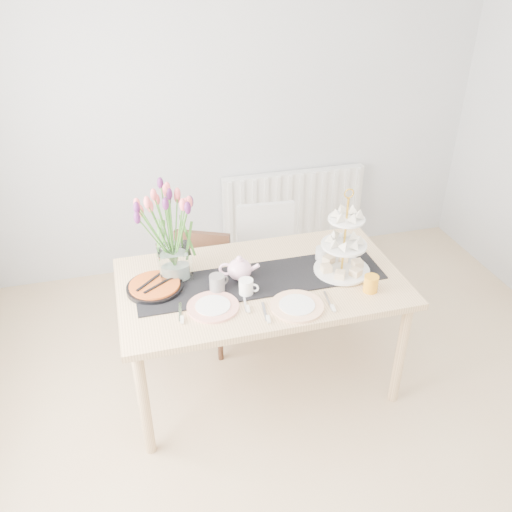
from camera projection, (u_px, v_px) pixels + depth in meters
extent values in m
plane|color=tan|center=(331.00, 468.00, 2.87)|extent=(4.50, 4.50, 0.00)
plane|color=#B3B5B8|center=(231.00, 107.00, 4.05)|extent=(4.00, 0.00, 4.00)
cube|color=white|center=(293.00, 205.00, 4.55)|extent=(1.20, 0.08, 0.60)
cube|color=tan|center=(261.00, 283.00, 3.07)|extent=(1.60, 0.90, 0.04)
cylinder|color=tan|center=(144.00, 404.00, 2.79)|extent=(0.06, 0.06, 0.71)
cylinder|color=tan|center=(400.00, 354.00, 3.11)|extent=(0.06, 0.06, 0.71)
cylinder|color=tan|center=(133.00, 316.00, 3.42)|extent=(0.06, 0.06, 0.71)
cylinder|color=tan|center=(348.00, 282.00, 3.74)|extent=(0.06, 0.06, 0.71)
cube|color=#352013|center=(198.00, 294.00, 3.58)|extent=(0.49, 0.49, 0.04)
cube|color=#352013|center=(203.00, 256.00, 3.62)|extent=(0.36, 0.19, 0.35)
cylinder|color=#352013|center=(167.00, 332.00, 3.56)|extent=(0.04, 0.04, 0.36)
cylinder|color=#352013|center=(220.00, 338.00, 3.51)|extent=(0.04, 0.04, 0.36)
cylinder|color=#352013|center=(182.00, 300.00, 3.86)|extent=(0.04, 0.04, 0.36)
cylinder|color=#352013|center=(231.00, 305.00, 3.81)|extent=(0.04, 0.04, 0.36)
cube|color=silver|center=(270.00, 267.00, 3.80)|extent=(0.44, 0.44, 0.04)
cube|color=silver|center=(266.00, 228.00, 3.84)|extent=(0.41, 0.07, 0.39)
cylinder|color=silver|center=(250.00, 310.00, 3.73)|extent=(0.04, 0.04, 0.39)
cylinder|color=silver|center=(300.00, 304.00, 3.79)|extent=(0.04, 0.04, 0.39)
cylinder|color=silver|center=(241.00, 281.00, 4.03)|extent=(0.04, 0.04, 0.39)
cylinder|color=silver|center=(288.00, 276.00, 4.09)|extent=(0.04, 0.04, 0.39)
cube|color=black|center=(261.00, 279.00, 3.06)|extent=(1.40, 0.35, 0.01)
cube|color=silver|center=(175.00, 263.00, 3.05)|extent=(0.18, 0.18, 0.18)
cylinder|color=gold|center=(345.00, 236.00, 3.01)|extent=(0.01, 0.01, 0.47)
cylinder|color=white|center=(342.00, 270.00, 3.12)|extent=(0.32, 0.32, 0.01)
cylinder|color=white|center=(344.00, 245.00, 3.03)|extent=(0.26, 0.26, 0.01)
cylinder|color=white|center=(347.00, 219.00, 2.95)|extent=(0.20, 0.20, 0.01)
cylinder|color=silver|center=(322.00, 254.00, 3.22)|extent=(0.09, 0.09, 0.08)
cylinder|color=black|center=(155.00, 288.00, 2.97)|extent=(0.31, 0.31, 0.03)
cylinder|color=#CE541D|center=(155.00, 285.00, 2.96)|extent=(0.28, 0.28, 0.01)
cylinder|color=slate|center=(217.00, 284.00, 2.94)|extent=(0.11, 0.11, 0.10)
cylinder|color=white|center=(246.00, 287.00, 2.92)|extent=(0.10, 0.10, 0.09)
cylinder|color=orange|center=(371.00, 284.00, 2.94)|extent=(0.11, 0.11, 0.10)
cylinder|color=white|center=(213.00, 307.00, 2.83)|extent=(0.31, 0.31, 0.01)
cylinder|color=white|center=(297.00, 306.00, 2.84)|extent=(0.32, 0.32, 0.01)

